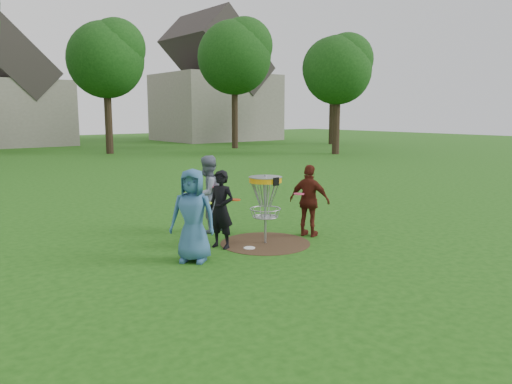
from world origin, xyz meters
TOP-DOWN VIEW (x-y plane):
  - ground at (0.00, 0.00)m, footprint 100.00×100.00m
  - dirt_patch at (0.00, 0.00)m, footprint 1.80×1.80m
  - player_blue at (-1.75, -0.16)m, footprint 0.92×0.94m
  - player_black at (-0.87, 0.27)m, footprint 0.53×0.64m
  - player_grey at (-0.39, 1.51)m, footprint 0.96×0.83m
  - player_maroon at (1.10, -0.11)m, footprint 0.69×0.96m
  - disc_on_grass at (-0.49, -0.12)m, footprint 0.22×0.22m
  - disc_golf_basket at (0.00, -0.00)m, footprint 0.66×0.67m
  - held_discs at (-0.39, 0.30)m, footprint 2.51×1.59m
  - tree_row at (0.44, 20.67)m, footprint 51.20×17.42m
  - house_row at (4.78, 33.07)m, footprint 44.50×10.65m

SIDE VIEW (x-z plane):
  - ground at x=0.00m, z-range 0.00..0.00m
  - dirt_patch at x=0.00m, z-range 0.00..0.01m
  - disc_on_grass at x=-0.49m, z-range 0.00..0.02m
  - player_black at x=-0.87m, z-range 0.00..1.51m
  - player_maroon at x=1.10m, z-range 0.00..1.52m
  - player_blue at x=-1.75m, z-range 0.00..1.63m
  - player_grey at x=-0.39m, z-range 0.00..1.68m
  - held_discs at x=-0.39m, z-range 0.91..1.03m
  - disc_golf_basket at x=0.00m, z-range 0.33..1.71m
  - house_row at x=4.78m, z-range -1.67..9.95m
  - tree_row at x=0.44m, z-range 1.26..11.16m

